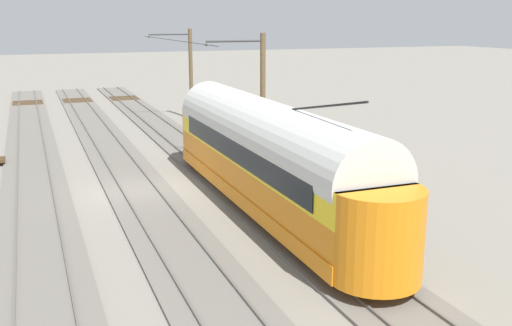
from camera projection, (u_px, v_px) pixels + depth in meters
name	position (u px, v px, depth m)	size (l,w,h in m)	color
ground_plane	(139.00, 192.00, 25.41)	(220.00, 220.00, 0.00)	gray
track_streetcar_siding	(229.00, 179.00, 27.16)	(2.80, 80.00, 0.18)	#666059
track_adjacent_siding	(138.00, 189.00, 25.68)	(2.80, 80.00, 0.18)	#666059
track_third_siding	(36.00, 199.00, 24.19)	(2.80, 80.00, 0.18)	#666059
vintage_streetcar	(266.00, 153.00, 22.49)	(2.65, 18.03, 5.01)	orange
catenary_pole_foreground	(190.00, 72.00, 43.09)	(3.22, 0.28, 6.61)	brown
catenary_pole_mid_near	(261.00, 95.00, 30.28)	(3.22, 0.28, 6.61)	brown
overhead_wire_run	(172.00, 39.00, 35.71)	(3.01, 18.16, 0.18)	black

